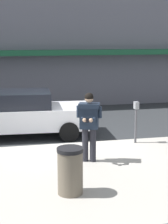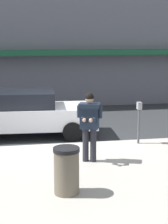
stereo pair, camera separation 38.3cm
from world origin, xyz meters
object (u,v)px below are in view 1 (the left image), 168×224
(parking_meter, at_px, (136,116))
(parked_sedan_mid, at_px, (23,114))
(man_texting_on_phone, at_px, (89,120))
(trash_bin, at_px, (70,171))

(parking_meter, bearing_deg, parked_sedan_mid, 148.31)
(parked_sedan_mid, relative_size, parking_meter, 3.62)
(man_texting_on_phone, bearing_deg, parking_meter, 37.74)
(parking_meter, distance_m, trash_bin, 4.22)
(man_texting_on_phone, xyz_separation_m, trash_bin, (-0.85, -1.89, -0.62))
(parked_sedan_mid, height_order, trash_bin, parked_sedan_mid)
(man_texting_on_phone, bearing_deg, parked_sedan_mid, 113.32)
(trash_bin, bearing_deg, parked_sedan_mid, 96.63)
(parked_sedan_mid, xyz_separation_m, trash_bin, (0.61, -5.28, -0.16))
(parked_sedan_mid, xyz_separation_m, man_texting_on_phone, (1.46, -3.39, 0.46))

